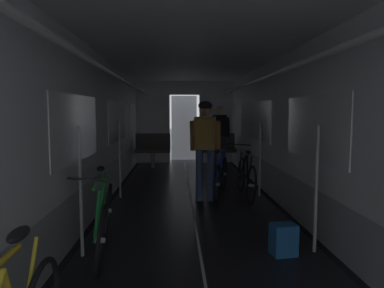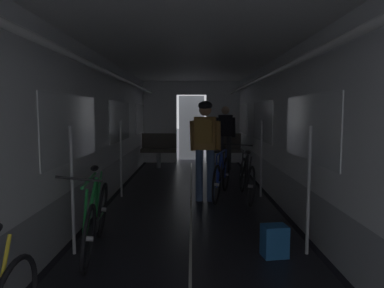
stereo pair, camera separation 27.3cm
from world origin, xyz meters
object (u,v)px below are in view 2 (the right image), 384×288
object	(u,v)px
bicycle_blue_in_aisle	(222,176)
person_standing_near_bench	(226,133)
person_cyclist_aisle	(206,140)
bicycle_green	(97,218)
bicycle_black	(247,178)
bench_seat_far_left	(160,147)
bench_seat_far_right	(225,147)
backpack_on_floor	(276,241)

from	to	relation	value
bicycle_blue_in_aisle	person_standing_near_bench	bearing A→B (deg)	83.42
person_cyclist_aisle	person_standing_near_bench	bearing A→B (deg)	78.72
bicycle_green	person_cyclist_aisle	size ratio (longest dim) A/B	0.98
bicycle_black	bicycle_blue_in_aisle	size ratio (longest dim) A/B	1.02
bicycle_black	person_standing_near_bench	xyz separation A→B (m)	(-0.08, 3.16, 0.59)
bench_seat_far_left	bench_seat_far_right	xyz separation A→B (m)	(1.80, 0.00, 0.00)
bench_seat_far_left	bicycle_green	xyz separation A→B (m)	(-0.15, -5.90, -0.19)
bicycle_green	backpack_on_floor	world-z (taller)	bicycle_green
person_cyclist_aisle	bicycle_black	bearing A→B (deg)	12.35
person_cyclist_aisle	bench_seat_far_right	bearing A→B (deg)	79.88
bench_seat_far_right	backpack_on_floor	bearing A→B (deg)	-89.97
bench_seat_far_left	backpack_on_floor	xyz separation A→B (m)	(1.80, -6.04, -0.40)
bicycle_green	person_cyclist_aisle	bearing A→B (deg)	59.71
bench_seat_far_left	bench_seat_far_right	world-z (taller)	same
bench_seat_far_right	bicycle_green	distance (m)	6.21
person_cyclist_aisle	backpack_on_floor	xyz separation A→B (m)	(0.66, -2.34, -0.90)
bench_seat_far_right	bicycle_green	xyz separation A→B (m)	(-1.95, -5.90, -0.19)
person_standing_near_bench	bicycle_blue_in_aisle	bearing A→B (deg)	-96.58
bicycle_black	bicycle_blue_in_aisle	world-z (taller)	bicycle_black
bicycle_blue_in_aisle	person_standing_near_bench	xyz separation A→B (m)	(0.35, 3.05, 0.59)
person_standing_near_bench	bench_seat_far_left	bearing A→B (deg)	168.21
bench_seat_far_right	person_standing_near_bench	bearing A→B (deg)	-89.59
person_cyclist_aisle	bicycle_blue_in_aisle	bearing A→B (deg)	40.86
bench_seat_far_left	person_standing_near_bench	world-z (taller)	person_standing_near_bench
bench_seat_far_left	backpack_on_floor	size ratio (longest dim) A/B	2.89
bicycle_green	backpack_on_floor	xyz separation A→B (m)	(1.95, -0.14, -0.21)
person_cyclist_aisle	bicycle_blue_in_aisle	size ratio (longest dim) A/B	1.05
bench_seat_far_left	backpack_on_floor	world-z (taller)	bench_seat_far_left
bench_seat_far_left	bicycle_black	size ratio (longest dim) A/B	0.58
bench_seat_far_right	person_cyclist_aisle	world-z (taller)	person_cyclist_aisle
bench_seat_far_left	bicycle_green	bearing A→B (deg)	-91.41
backpack_on_floor	bicycle_blue_in_aisle	bearing A→B (deg)	97.67
bicycle_black	bench_seat_far_left	bearing A→B (deg)	118.09
bicycle_black	bench_seat_far_right	bearing A→B (deg)	91.39
bicycle_green	bicycle_black	xyz separation A→B (m)	(2.03, 2.36, 0.00)
bicycle_green	bicycle_black	bearing A→B (deg)	49.34
bicycle_green	bicycle_blue_in_aisle	bearing A→B (deg)	57.13
bench_seat_far_right	person_standing_near_bench	world-z (taller)	person_standing_near_bench
bicycle_green	bicycle_blue_in_aisle	size ratio (longest dim) A/B	1.02
bicycle_black	person_standing_near_bench	distance (m)	3.21
bench_seat_far_left	bench_seat_far_right	bearing A→B (deg)	0.00
bench_seat_far_left	person_standing_near_bench	distance (m)	1.89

